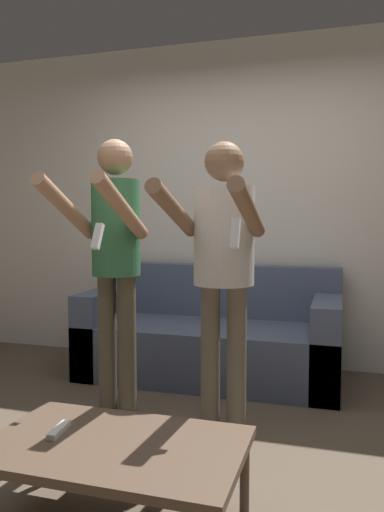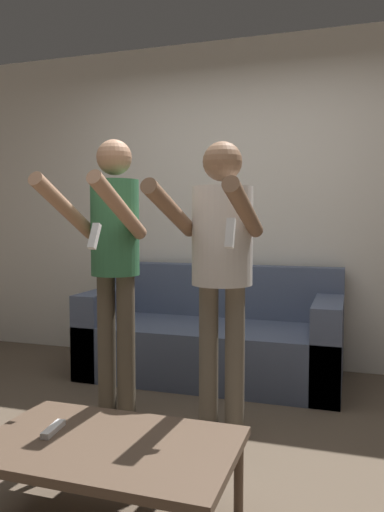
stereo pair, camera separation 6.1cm
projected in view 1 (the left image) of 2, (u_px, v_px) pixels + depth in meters
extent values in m
plane|color=brown|center=(173.00, 457.00, 2.55)|extent=(14.00, 14.00, 0.00)
cube|color=silver|center=(243.00, 204.00, 4.19)|extent=(6.40, 0.06, 2.70)
cube|color=#4C5670|center=(210.00, 351.00, 3.84)|extent=(1.94, 0.86, 0.42)
cube|color=#4C5670|center=(221.00, 290.00, 4.14)|extent=(1.94, 0.16, 0.43)
cube|color=#4C5670|center=(107.00, 329.00, 4.08)|extent=(0.20, 0.86, 0.65)
cube|color=#4C5670|center=(327.00, 344.00, 3.58)|extent=(0.20, 0.86, 0.65)
cylinder|color=brown|center=(107.00, 347.00, 3.02)|extent=(0.11, 0.11, 0.88)
cylinder|color=brown|center=(127.00, 349.00, 2.99)|extent=(0.11, 0.11, 0.88)
cylinder|color=#337047|center=(116.00, 228.00, 2.95)|extent=(0.29, 0.29, 0.57)
sphere|color=#A87A5B|center=(115.00, 157.00, 2.92)|extent=(0.21, 0.21, 0.21)
cylinder|color=#A87A5B|center=(67.00, 208.00, 2.73)|extent=(0.08, 0.58, 0.36)
cylinder|color=#A87A5B|center=(121.00, 208.00, 2.64)|extent=(0.08, 0.58, 0.36)
cube|color=white|center=(98.00, 236.00, 2.38)|extent=(0.04, 0.08, 0.13)
cylinder|color=#6B6051|center=(210.00, 358.00, 2.84)|extent=(0.11, 0.11, 0.85)
cylinder|color=#6B6051|center=(237.00, 360.00, 2.80)|extent=(0.11, 0.11, 0.85)
cylinder|color=silver|center=(224.00, 236.00, 2.77)|extent=(0.34, 0.34, 0.54)
sphere|color=brown|center=(224.00, 162.00, 2.74)|extent=(0.22, 0.22, 0.22)
cylinder|color=brown|center=(174.00, 210.00, 2.52)|extent=(0.08, 0.63, 0.29)
cylinder|color=brown|center=(248.00, 210.00, 2.42)|extent=(0.08, 0.63, 0.29)
cube|color=white|center=(235.00, 233.00, 2.14)|extent=(0.04, 0.07, 0.13)
cube|color=brown|center=(115.00, 447.00, 1.92)|extent=(0.99, 0.61, 0.04)
cylinder|color=brown|center=(51.00, 447.00, 2.31)|extent=(0.04, 0.04, 0.32)
cylinder|color=brown|center=(245.00, 475.00, 2.05)|extent=(0.04, 0.04, 0.32)
cube|color=white|center=(59.00, 430.00, 2.00)|extent=(0.05, 0.15, 0.02)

